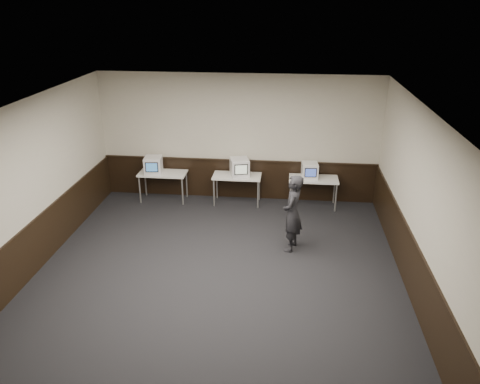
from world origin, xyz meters
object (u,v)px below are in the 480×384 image
desk_left (163,175)px  emac_left (153,165)px  emac_center (240,167)px  emac_right (310,170)px  desk_center (237,178)px  desk_right (313,181)px  person (292,213)px

desk_left → emac_left: size_ratio=2.42×
emac_left → emac_center: 2.18m
emac_left → emac_right: 3.91m
emac_center → emac_right: bearing=-15.0°
desk_center → emac_left: bearing=-178.7°
desk_left → desk_center: (1.90, 0.00, 0.00)m
desk_center → desk_right: (1.90, 0.00, 0.00)m
emac_left → person: bearing=-38.1°
emac_center → person: person is taller
desk_left → emac_center: emac_center is taller
desk_right → emac_center: (-1.83, -0.00, 0.29)m
desk_center → desk_right: same height
desk_center → emac_left: (-2.11, -0.05, 0.28)m
desk_right → emac_center: emac_center is taller
emac_center → emac_right: 1.73m
emac_center → person: bearing=-74.8°
person → emac_left: bearing=-108.0°
emac_right → person: bearing=-105.2°
desk_center → emac_center: emac_center is taller
desk_right → person: 2.28m
desk_left → emac_right: bearing=0.2°
desk_left → emac_right: size_ratio=2.70×
emac_right → person: 2.26m
desk_left → emac_right: (3.69, 0.01, 0.26)m
desk_center → emac_center: bearing=-2.8°
desk_right → emac_right: (-0.11, 0.01, 0.26)m
desk_right → emac_center: bearing=-179.9°
emac_left → person: (3.49, -2.16, -0.15)m
desk_center → desk_right: size_ratio=1.00×
desk_left → desk_center: bearing=0.0°
emac_center → person: 2.57m
desk_right → person: (-0.52, -2.21, 0.14)m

